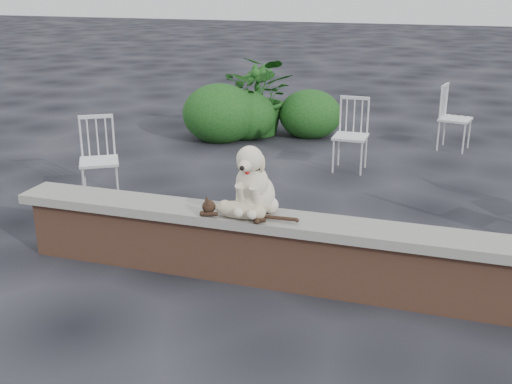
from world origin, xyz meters
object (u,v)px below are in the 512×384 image
(chair_a, at_px, (99,160))
(potted_plant_b, at_px, (256,96))
(potted_plant_a, at_px, (264,96))
(chair_b, at_px, (351,135))
(chair_e, at_px, (455,118))
(cat, at_px, (240,209))
(dog, at_px, (255,178))

(chair_a, relative_size, potted_plant_b, 0.89)
(chair_a, bearing_deg, potted_plant_a, 44.87)
(chair_a, bearing_deg, potted_plant_b, 50.28)
(potted_plant_a, bearing_deg, chair_b, -42.34)
(potted_plant_b, bearing_deg, chair_a, -98.14)
(chair_e, relative_size, potted_plant_a, 0.75)
(potted_plant_a, bearing_deg, potted_plant_b, 121.52)
(cat, relative_size, potted_plant_a, 0.75)
(chair_a, height_order, potted_plant_b, potted_plant_b)
(dog, bearing_deg, potted_plant_b, 110.55)
(potted_plant_b, bearing_deg, cat, -73.30)
(dog, distance_m, chair_b, 3.31)
(chair_e, bearing_deg, chair_b, 151.34)
(dog, height_order, chair_e, dog)
(chair_a, height_order, chair_e, same)
(chair_e, bearing_deg, dog, 174.30)
(cat, bearing_deg, chair_b, 87.57)
(cat, distance_m, chair_b, 3.44)
(chair_b, relative_size, potted_plant_a, 0.75)
(dog, xyz_separation_m, chair_a, (-2.25, 1.29, -0.41))
(chair_b, height_order, chair_a, same)
(dog, relative_size, potted_plant_a, 0.48)
(dog, distance_m, potted_plant_a, 4.98)
(dog, xyz_separation_m, potted_plant_b, (-1.69, 5.22, -0.36))
(cat, xyz_separation_m, potted_plant_a, (-1.33, 4.92, -0.03))
(cat, relative_size, chair_b, 1.00)
(dog, height_order, chair_b, dog)
(chair_a, xyz_separation_m, chair_e, (3.74, 3.48, 0.00))
(dog, distance_m, chair_e, 5.01)
(cat, height_order, chair_e, chair_e)
(chair_e, xyz_separation_m, potted_plant_b, (-3.17, 0.45, 0.06))
(cat, distance_m, chair_a, 2.61)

